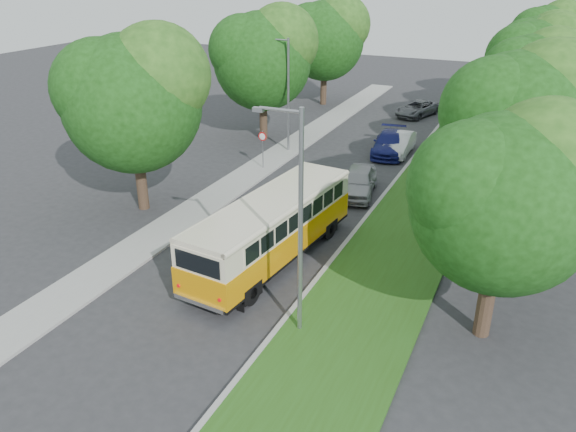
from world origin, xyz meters
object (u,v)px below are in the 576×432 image
at_px(lamppost_near, 298,218).
at_px(vintage_bus, 272,230).
at_px(car_blue, 389,143).
at_px(lamppost_far, 287,91).
at_px(car_white, 399,144).
at_px(car_silver, 358,181).
at_px(car_grey, 417,109).

bearing_deg(lamppost_near, vintage_bus, 125.89).
height_order(lamppost_near, car_blue, lamppost_near).
bearing_deg(lamppost_far, car_white, 20.27).
bearing_deg(lamppost_near, car_blue, 96.54).
bearing_deg(lamppost_far, lamppost_near, -64.29).
bearing_deg(lamppost_near, car_white, 94.87).
xyz_separation_m(lamppost_far, vintage_bus, (5.90, -14.35, -2.63)).
height_order(vintage_bus, car_white, vintage_bus).
relative_size(lamppost_far, vintage_bus, 0.75).
bearing_deg(vintage_bus, car_silver, 90.01).
bearing_deg(vintage_bus, car_blue, 94.11).
xyz_separation_m(car_silver, car_blue, (-0.35, 7.83, -0.04)).
bearing_deg(car_blue, lamppost_near, -91.95).
bearing_deg(car_white, car_blue, -159.49).
height_order(car_silver, car_grey, car_silver).
height_order(lamppost_far, car_grey, lamppost_far).
height_order(vintage_bus, car_blue, vintage_bus).
bearing_deg(vintage_bus, car_grey, 96.16).
bearing_deg(car_grey, car_silver, -69.34).
distance_m(lamppost_far, car_white, 8.30).
height_order(lamppost_near, car_white, lamppost_near).
distance_m(vintage_bus, car_white, 17.03).
height_order(vintage_bus, car_silver, vintage_bus).
relative_size(lamppost_near, lamppost_far, 1.07).
distance_m(car_white, car_blue, 0.64).
height_order(car_silver, car_white, car_silver).
height_order(car_white, car_blue, car_blue).
distance_m(lamppost_far, vintage_bus, 15.73).
relative_size(vintage_bus, car_grey, 2.20).
relative_size(lamppost_near, vintage_bus, 0.80).
bearing_deg(vintage_bus, car_white, 92.14).
distance_m(lamppost_far, car_silver, 9.38).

